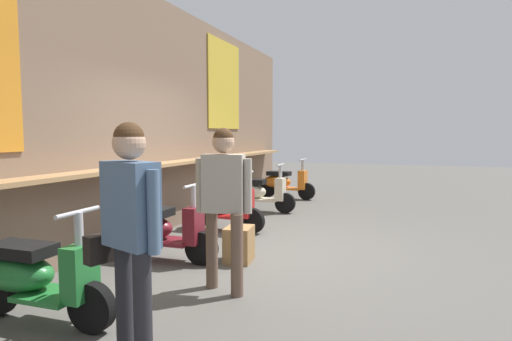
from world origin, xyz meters
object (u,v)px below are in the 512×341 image
shopper_with_handbag (129,219)px  scooter_orange (283,182)px  scooter_maroon (159,229)px  shopper_passing (224,192)px  scooter_cream (257,192)px  scooter_green (33,276)px  merchandise_crate (239,244)px  scooter_red (219,206)px

shopper_with_handbag → scooter_orange: bearing=-152.6°
scooter_maroon → shopper_passing: bearing=-31.2°
scooter_cream → scooter_orange: 1.85m
scooter_maroon → shopper_with_handbag: shopper_with_handbag is taller
scooter_green → scooter_maroon: same height
scooter_cream → shopper_passing: size_ratio=0.87×
scooter_maroon → merchandise_crate: 1.01m
scooter_maroon → merchandise_crate: scooter_maroon is taller
scooter_green → shopper_passing: shopper_passing is taller
scooter_cream → shopper_passing: bearing=-75.3°
scooter_green → shopper_with_handbag: (-0.24, -1.15, 0.60)m
scooter_green → scooter_maroon: (1.85, -0.00, 0.00)m
scooter_cream → shopper_with_handbag: bearing=-79.6°
scooter_green → scooter_orange: same height
scooter_orange → merchandise_crate: size_ratio=3.27×
scooter_maroon → scooter_cream: same height
scooter_green → merchandise_crate: scooter_green is taller
scooter_cream → shopper_passing: 4.42m
scooter_orange → shopper_with_handbag: 7.59m
shopper_with_handbag → scooter_maroon: bearing=-132.6°
scooter_cream → shopper_with_handbag: 5.77m
shopper_passing → scooter_red: bearing=14.9°
scooter_green → shopper_with_handbag: size_ratio=0.86×
shopper_passing → scooter_cream: bearing=4.6°
scooter_orange → shopper_passing: bearing=-75.1°
scooter_green → scooter_cream: 5.39m
scooter_green → scooter_red: bearing=88.5°
scooter_green → scooter_red: same height
scooter_green → scooter_maroon: bearing=88.5°
shopper_with_handbag → merchandise_crate: (2.38, 0.20, -0.77)m
scooter_green → scooter_orange: bearing=88.5°
scooter_green → scooter_cream: (5.39, 0.00, 0.00)m
scooter_cream → merchandise_crate: size_ratio=3.27×
scooter_red → scooter_orange: (3.63, 0.00, 0.00)m
shopper_with_handbag → merchandise_crate: bearing=-156.6°
scooter_red → shopper_passing: 2.78m
scooter_maroon → shopper_with_handbag: bearing=-62.8°
scooter_green → scooter_cream: same height
scooter_red → shopper_with_handbag: size_ratio=0.86×
scooter_cream → scooter_maroon: bearing=-91.1°
scooter_green → scooter_red: (3.61, -0.00, 0.00)m
scooter_maroon → scooter_cream: bearing=88.5°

